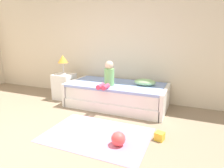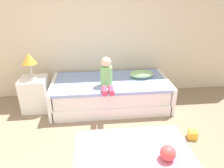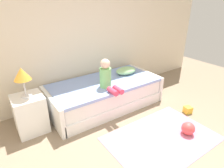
{
  "view_description": "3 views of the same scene",
  "coord_description": "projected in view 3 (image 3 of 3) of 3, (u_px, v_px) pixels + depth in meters",
  "views": [
    {
      "loc": [
        1.97,
        -1.73,
        1.51
      ],
      "look_at": [
        0.52,
        1.75,
        0.55
      ],
      "focal_mm": 31.22,
      "sensor_mm": 36.0,
      "label": 1
    },
    {
      "loc": [
        0.19,
        -1.41,
        2.02
      ],
      "look_at": [
        0.52,
        1.75,
        0.55
      ],
      "focal_mm": 33.47,
      "sensor_mm": 36.0,
      "label": 2
    },
    {
      "loc": [
        -1.2,
        -0.76,
        1.95
      ],
      "look_at": [
        0.52,
        1.75,
        0.55
      ],
      "focal_mm": 30.85,
      "sensor_mm": 36.0,
      "label": 3
    }
  ],
  "objects": [
    {
      "name": "wall_rear",
      "position": [
        60.0,
        27.0,
        3.34
      ],
      "size": [
        7.2,
        0.1,
        2.9
      ],
      "primitive_type": "cube",
      "color": "beige",
      "rests_on": "ground"
    },
    {
      "name": "bed",
      "position": [
        105.0,
        94.0,
        3.66
      ],
      "size": [
        2.11,
        1.0,
        0.5
      ],
      "color": "white",
      "rests_on": "ground"
    },
    {
      "name": "nightstand",
      "position": [
        30.0,
        114.0,
        2.95
      ],
      "size": [
        0.44,
        0.44,
        0.6
      ],
      "primitive_type": "cube",
      "color": "white",
      "rests_on": "ground"
    },
    {
      "name": "table_lamp",
      "position": [
        22.0,
        75.0,
        2.69
      ],
      "size": [
        0.24,
        0.24,
        0.45
      ],
      "color": "silver",
      "rests_on": "nightstand"
    },
    {
      "name": "child_figure",
      "position": [
        107.0,
        77.0,
        3.25
      ],
      "size": [
        0.2,
        0.51,
        0.5
      ],
      "color": "#7FC672",
      "rests_on": "bed"
    },
    {
      "name": "pillow",
      "position": [
        126.0,
        71.0,
        3.9
      ],
      "size": [
        0.44,
        0.3,
        0.13
      ],
      "primitive_type": "ellipsoid",
      "color": "#99CC8C",
      "rests_on": "bed"
    },
    {
      "name": "toy_ball",
      "position": [
        188.0,
        128.0,
        2.95
      ],
      "size": [
        0.2,
        0.2,
        0.2
      ],
      "primitive_type": "sphere",
      "color": "#E54C4C",
      "rests_on": "ground"
    },
    {
      "name": "area_rug",
      "position": [
        162.0,
        138.0,
        2.89
      ],
      "size": [
        1.6,
        1.1,
        0.01
      ],
      "primitive_type": "cube",
      "color": "pink",
      "rests_on": "ground"
    },
    {
      "name": "toy_block",
      "position": [
        188.0,
        110.0,
        3.5
      ],
      "size": [
        0.15,
        0.15,
        0.12
      ],
      "primitive_type": "cube",
      "rotation": [
        0.0,
        0.0,
        1.33
      ],
      "color": "yellow",
      "rests_on": "ground"
    }
  ]
}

